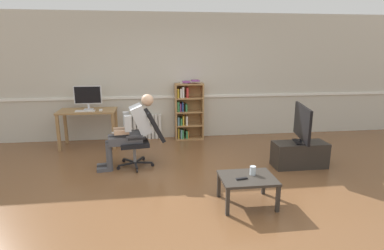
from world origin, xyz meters
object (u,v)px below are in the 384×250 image
imac_monitor (88,96)px  drinking_glass (253,170)px  computer_mouse (101,110)px  bookshelf (187,111)px  radiator (144,127)px  tv_screen (302,123)px  keyboard (85,111)px  office_chair (143,136)px  spare_remote (242,179)px  tv_stand (299,155)px  computer_desk (88,116)px  person_seated (131,129)px  coffee_table (247,180)px

imac_monitor → drinking_glass: imac_monitor is taller
computer_mouse → drinking_glass: 3.48m
drinking_glass → bookshelf: bearing=99.4°
radiator → tv_screen: (2.65, -2.03, 0.48)m
keyboard → tv_screen: bearing=-21.8°
office_chair → drinking_glass: office_chair is taller
imac_monitor → keyboard: bearing=-97.5°
computer_mouse → imac_monitor: bearing=143.7°
drinking_glass → spare_remote: bearing=-145.7°
tv_screen → spare_remote: size_ratio=6.06×
keyboard → tv_stand: 4.08m
tv_screen → bookshelf: bearing=53.4°
computer_mouse → office_chair: (0.85, -1.12, -0.25)m
computer_desk → drinking_glass: bearing=-47.0°
computer_mouse → tv_stand: computer_mouse is taller
imac_monitor → person_seated: (0.93, -1.35, -0.38)m
spare_remote → office_chair: bearing=27.8°
office_chair → spare_remote: (1.24, -1.62, -0.14)m
computer_desk → person_seated: bearing=-53.5°
computer_desk → coffee_table: 3.74m
bookshelf → radiator: 1.02m
person_seated → imac_monitor: bearing=-154.1°
computer_desk → office_chair: office_chair is taller
computer_mouse → coffee_table: computer_mouse is taller
imac_monitor → keyboard: size_ratio=1.46×
radiator → office_chair: 1.65m
drinking_glass → imac_monitor: bearing=132.0°
computer_mouse → spare_remote: computer_mouse is taller
radiator → computer_mouse: bearing=-147.9°
tv_stand → spare_remote: bearing=-138.3°
computer_desk → keyboard: keyboard is taller
keyboard → tv_stand: keyboard is taller
tv_screen → spare_remote: bearing=143.9°
tv_stand → person_seated: bearing=172.5°
tv_stand → spare_remote: tv_stand is taller
person_seated → spare_remote: bearing=33.3°
coffee_table → drinking_glass: size_ratio=6.06×
computer_mouse → bookshelf: (1.77, 0.41, -0.15)m
radiator → tv_stand: bearing=-37.6°
drinking_glass → tv_stand: bearing=42.7°
office_chair → person_seated: (-0.19, -0.03, 0.13)m
tv_stand → coffee_table: bearing=-137.7°
keyboard → tv_stand: bearing=-21.8°
computer_desk → keyboard: 0.19m
computer_mouse → tv_stand: 3.82m
computer_desk → radiator: (1.10, 0.39, -0.36)m
computer_desk → office_chair: size_ratio=1.17×
computer_mouse → tv_stand: bearing=-23.8°
coffee_table → spare_remote: 0.13m
computer_desk → person_seated: size_ratio=0.91×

